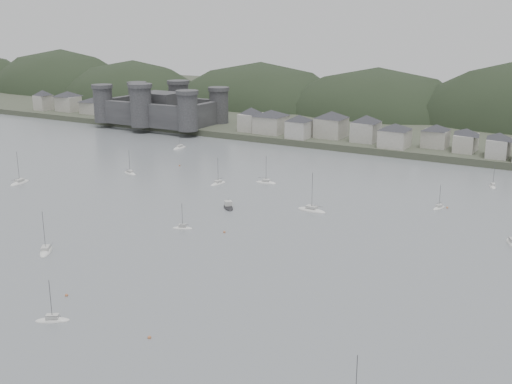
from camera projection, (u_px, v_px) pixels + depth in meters
The scene contains 9 objects.
ground at pixel (75, 303), 129.93m from camera, with size 900.00×900.00×0.00m, color slate.
far_shore_land at pixel (440, 114), 375.27m from camera, with size 900.00×250.00×3.00m, color #383D2D.
forested_ridge at pixel (435, 143), 355.03m from camera, with size 851.55×103.94×102.57m.
castle at pixel (161, 108), 334.86m from camera, with size 66.00×43.00×20.00m.
waterfront_town at pixel (496, 141), 255.85m from camera, with size 451.48×28.46×12.92m.
sailboat_lead at pixel (183, 228), 176.03m from camera, with size 6.05×3.97×7.96m.
moored_fleet at pixel (165, 210), 192.25m from camera, with size 214.64×169.93×13.26m.
motor_launch_far at pixel (228, 207), 195.24m from camera, with size 7.20×7.50×3.83m.
mooring_buoys at pixel (228, 228), 175.95m from camera, with size 174.79×116.30×0.70m.
Camera 1 is at (92.36, -83.94, 57.11)m, focal length 43.98 mm.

